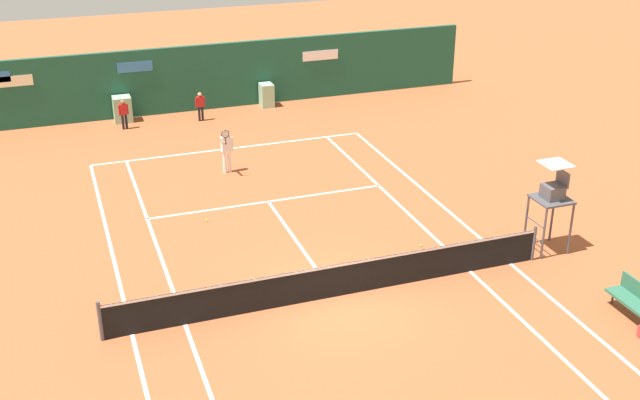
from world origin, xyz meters
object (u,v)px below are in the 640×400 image
(umpire_chair, at_px, (552,195))
(ball_kid_right_post, at_px, (200,104))
(player_bench, at_px, (636,298))
(ball_kid_centre_post, at_px, (124,112))
(tennis_ball_near_service_line, at_px, (207,220))
(tennis_ball_mid_court, at_px, (421,245))
(player_on_baseline, at_px, (226,147))

(umpire_chair, xyz_separation_m, ball_kid_right_post, (-7.12, 15.00, -1.03))
(player_bench, xyz_separation_m, ball_kid_centre_post, (-10.33, 18.81, 0.21))
(umpire_chair, height_order, ball_kid_centre_post, umpire_chair)
(tennis_ball_near_service_line, distance_m, tennis_ball_mid_court, 6.79)
(umpire_chair, xyz_separation_m, tennis_ball_near_service_line, (-8.99, 5.19, -1.72))
(umpire_chair, relative_size, player_bench, 1.82)
(umpire_chair, xyz_separation_m, player_on_baseline, (-7.42, 8.93, -0.79))
(umpire_chair, bearing_deg, player_on_baseline, 39.74)
(player_bench, height_order, player_on_baseline, player_on_baseline)
(umpire_chair, relative_size, ball_kid_centre_post, 2.16)
(ball_kid_centre_post, height_order, tennis_ball_mid_court, ball_kid_centre_post)
(player_on_baseline, xyz_separation_m, tennis_ball_near_service_line, (-1.57, -3.74, -0.93))
(umpire_chair, distance_m, ball_kid_centre_post, 18.25)
(tennis_ball_mid_court, bearing_deg, player_bench, -56.94)
(umpire_chair, xyz_separation_m, player_bench, (-0.00, -3.81, -1.24))
(player_on_baseline, xyz_separation_m, ball_kid_right_post, (0.30, 6.08, -0.24))
(ball_kid_centre_post, relative_size, tennis_ball_near_service_line, 18.48)
(tennis_ball_near_service_line, bearing_deg, ball_kid_centre_post, 97.78)
(player_on_baseline, relative_size, tennis_ball_mid_court, 26.86)
(tennis_ball_mid_court, bearing_deg, tennis_ball_near_service_line, 145.83)
(umpire_chair, xyz_separation_m, ball_kid_centre_post, (-10.33, 15.00, -1.03))
(player_bench, distance_m, ball_kid_right_post, 20.12)
(ball_kid_centre_post, bearing_deg, player_bench, 108.39)
(umpire_chair, xyz_separation_m, tennis_ball_mid_court, (-3.38, 1.38, -1.72))
(ball_kid_right_post, xyz_separation_m, tennis_ball_near_service_line, (-1.87, -9.81, -0.69))
(player_bench, bearing_deg, umpire_chair, -0.02)
(player_bench, relative_size, tennis_ball_mid_court, 21.92)
(player_bench, bearing_deg, tennis_ball_near_service_line, 44.97)
(ball_kid_right_post, distance_m, tennis_ball_near_service_line, 10.01)
(umpire_chair, bearing_deg, ball_kid_centre_post, 34.55)
(player_on_baseline, bearing_deg, ball_kid_right_post, -101.65)
(player_on_baseline, bearing_deg, ball_kid_centre_post, -73.26)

